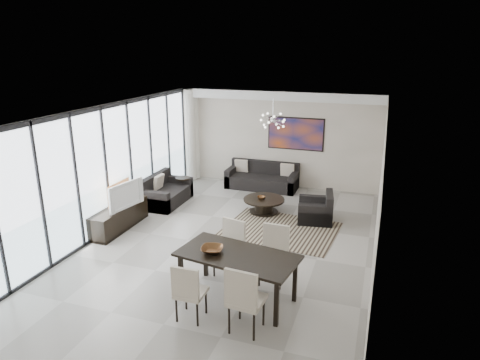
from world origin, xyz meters
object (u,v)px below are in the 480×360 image
at_px(sofa_main, 262,179).
at_px(dining_table, 237,259).
at_px(coffee_table, 264,205).
at_px(television, 123,194).
at_px(tv_console, 119,217).

distance_m(sofa_main, dining_table, 6.04).
relative_size(coffee_table, television, 1.00).
xyz_separation_m(sofa_main, tv_console, (-2.37, -4.02, 0.02)).
distance_m(tv_console, dining_table, 4.09).
bearing_deg(coffee_table, tv_console, -144.74).
bearing_deg(television, dining_table, -108.09).
distance_m(coffee_table, sofa_main, 2.02).
bearing_deg(coffee_table, dining_table, -80.69).
xyz_separation_m(tv_console, dining_table, (3.61, -1.86, 0.47)).
height_order(coffee_table, sofa_main, sofa_main).
height_order(sofa_main, tv_console, sofa_main).
relative_size(sofa_main, dining_table, 1.00).
distance_m(sofa_main, television, 4.61).
distance_m(coffee_table, tv_console, 3.63).
relative_size(tv_console, dining_table, 0.84).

